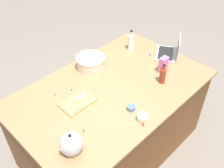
{
  "coord_description": "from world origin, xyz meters",
  "views": [
    {
      "loc": [
        1.32,
        1.3,
        2.52
      ],
      "look_at": [
        0.0,
        0.0,
        0.95
      ],
      "focal_mm": 41.81,
      "sensor_mm": 36.0,
      "label": 1
    }
  ],
  "objects_px": {
    "mixing_bowl_large": "(91,62)",
    "bottle_vinegar": "(131,42)",
    "laptop": "(170,52)",
    "candy_bag": "(163,65)",
    "bottle_soy": "(163,75)",
    "butter_stick_left": "(81,98)",
    "ramekin_small": "(143,118)",
    "cutting_board": "(78,103)",
    "ramekin_medium": "(131,108)",
    "kettle": "(71,144)"
  },
  "relations": [
    {
      "from": "bottle_vinegar",
      "to": "kettle",
      "type": "xyz_separation_m",
      "value": [
        1.34,
        0.61,
        -0.02
      ]
    },
    {
      "from": "cutting_board",
      "to": "ramekin_small",
      "type": "height_order",
      "value": "ramekin_small"
    },
    {
      "from": "mixing_bowl_large",
      "to": "bottle_soy",
      "type": "bearing_deg",
      "value": 116.18
    },
    {
      "from": "kettle",
      "to": "butter_stick_left",
      "type": "height_order",
      "value": "kettle"
    },
    {
      "from": "laptop",
      "to": "ramekin_small",
      "type": "distance_m",
      "value": 1.03
    },
    {
      "from": "bottle_vinegar",
      "to": "kettle",
      "type": "height_order",
      "value": "bottle_vinegar"
    },
    {
      "from": "butter_stick_left",
      "to": "candy_bag",
      "type": "distance_m",
      "value": 0.9
    },
    {
      "from": "candy_bag",
      "to": "laptop",
      "type": "bearing_deg",
      "value": -158.29
    },
    {
      "from": "bottle_vinegar",
      "to": "bottle_soy",
      "type": "relative_size",
      "value": 1.14
    },
    {
      "from": "mixing_bowl_large",
      "to": "bottle_vinegar",
      "type": "distance_m",
      "value": 0.56
    },
    {
      "from": "kettle",
      "to": "butter_stick_left",
      "type": "xyz_separation_m",
      "value": [
        -0.39,
        -0.36,
        -0.04
      ]
    },
    {
      "from": "bottle_vinegar",
      "to": "kettle",
      "type": "bearing_deg",
      "value": 24.39
    },
    {
      "from": "ramekin_small",
      "to": "bottle_soy",
      "type": "bearing_deg",
      "value": -160.68
    },
    {
      "from": "butter_stick_left",
      "to": "laptop",
      "type": "bearing_deg",
      "value": 173.28
    },
    {
      "from": "candy_bag",
      "to": "cutting_board",
      "type": "bearing_deg",
      "value": -15.97
    },
    {
      "from": "mixing_bowl_large",
      "to": "candy_bag",
      "type": "relative_size",
      "value": 1.76
    },
    {
      "from": "bottle_soy",
      "to": "cutting_board",
      "type": "bearing_deg",
      "value": -24.84
    },
    {
      "from": "ramekin_small",
      "to": "butter_stick_left",
      "type": "bearing_deg",
      "value": -67.88
    },
    {
      "from": "mixing_bowl_large",
      "to": "ramekin_small",
      "type": "relative_size",
      "value": 3.04
    },
    {
      "from": "kettle",
      "to": "candy_bag",
      "type": "relative_size",
      "value": 1.25
    },
    {
      "from": "laptop",
      "to": "bottle_vinegar",
      "type": "distance_m",
      "value": 0.45
    },
    {
      "from": "mixing_bowl_large",
      "to": "cutting_board",
      "type": "relative_size",
      "value": 1.0
    },
    {
      "from": "laptop",
      "to": "mixing_bowl_large",
      "type": "relative_size",
      "value": 1.27
    },
    {
      "from": "bottle_vinegar",
      "to": "mixing_bowl_large",
      "type": "bearing_deg",
      "value": -6.1
    },
    {
      "from": "laptop",
      "to": "cutting_board",
      "type": "distance_m",
      "value": 1.21
    },
    {
      "from": "bottle_vinegar",
      "to": "kettle",
      "type": "relative_size",
      "value": 1.12
    },
    {
      "from": "laptop",
      "to": "ramekin_medium",
      "type": "distance_m",
      "value": 0.96
    },
    {
      "from": "cutting_board",
      "to": "candy_bag",
      "type": "height_order",
      "value": "candy_bag"
    },
    {
      "from": "cutting_board",
      "to": "candy_bag",
      "type": "bearing_deg",
      "value": 164.03
    },
    {
      "from": "mixing_bowl_large",
      "to": "bottle_vinegar",
      "type": "height_order",
      "value": "bottle_vinegar"
    },
    {
      "from": "laptop",
      "to": "bottle_soy",
      "type": "distance_m",
      "value": 0.49
    },
    {
      "from": "mixing_bowl_large",
      "to": "ramekin_small",
      "type": "bearing_deg",
      "value": 77.77
    },
    {
      "from": "bottle_soy",
      "to": "butter_stick_left",
      "type": "xyz_separation_m",
      "value": [
        0.72,
        -0.35,
        -0.05
      ]
    },
    {
      "from": "laptop",
      "to": "bottle_soy",
      "type": "height_order",
      "value": "laptop"
    },
    {
      "from": "cutting_board",
      "to": "butter_stick_left",
      "type": "bearing_deg",
      "value": 180.0
    },
    {
      "from": "mixing_bowl_large",
      "to": "ramekin_small",
      "type": "height_order",
      "value": "mixing_bowl_large"
    },
    {
      "from": "ramekin_small",
      "to": "mixing_bowl_large",
      "type": "bearing_deg",
      "value": -102.23
    },
    {
      "from": "bottle_soy",
      "to": "kettle",
      "type": "xyz_separation_m",
      "value": [
        1.11,
        0.0,
        -0.0
      ]
    },
    {
      "from": "cutting_board",
      "to": "bottle_vinegar",
      "type": "bearing_deg",
      "value": -165.73
    },
    {
      "from": "laptop",
      "to": "bottle_vinegar",
      "type": "relative_size",
      "value": 1.59
    },
    {
      "from": "mixing_bowl_large",
      "to": "bottle_vinegar",
      "type": "xyz_separation_m",
      "value": [
        -0.55,
        0.06,
        0.03
      ]
    },
    {
      "from": "ramekin_small",
      "to": "bottle_vinegar",
      "type": "bearing_deg",
      "value": -133.27
    },
    {
      "from": "bottle_soy",
      "to": "kettle",
      "type": "distance_m",
      "value": 1.11
    },
    {
      "from": "laptop",
      "to": "candy_bag",
      "type": "relative_size",
      "value": 2.24
    },
    {
      "from": "laptop",
      "to": "candy_bag",
      "type": "xyz_separation_m",
      "value": [
        0.3,
        0.12,
        0.04
      ]
    },
    {
      "from": "kettle",
      "to": "mixing_bowl_large",
      "type": "bearing_deg",
      "value": -139.68
    },
    {
      "from": "mixing_bowl_large",
      "to": "bottle_vinegar",
      "type": "relative_size",
      "value": 1.25
    },
    {
      "from": "bottle_soy",
      "to": "kettle",
      "type": "bearing_deg",
      "value": 0.16
    },
    {
      "from": "ramekin_small",
      "to": "ramekin_medium",
      "type": "bearing_deg",
      "value": -98.95
    },
    {
      "from": "kettle",
      "to": "ramekin_medium",
      "type": "distance_m",
      "value": 0.63
    }
  ]
}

